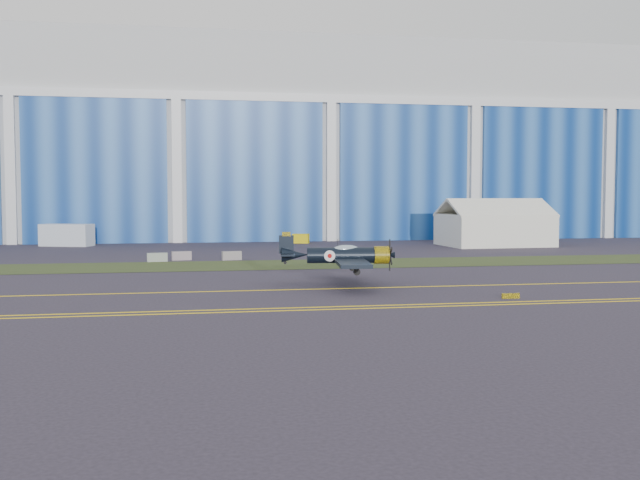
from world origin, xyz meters
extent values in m
plane|color=#332D39|center=(0.00, 0.00, 0.00)|extent=(260.00, 260.00, 0.00)
cube|color=#475128|center=(0.00, 14.00, 0.02)|extent=(260.00, 10.00, 0.02)
cube|color=silver|center=(0.00, 72.00, 15.00)|extent=(220.00, 45.00, 30.00)
cube|color=navy|center=(0.00, 49.20, 10.00)|extent=(220.00, 0.60, 20.00)
cube|color=silver|center=(0.00, 49.15, 20.60)|extent=(220.00, 0.70, 1.20)
cube|color=yellow|center=(0.00, -5.00, 0.01)|extent=(200.00, 0.20, 0.02)
cube|color=yellow|center=(0.00, -14.50, 0.01)|extent=(80.00, 0.20, 0.02)
cube|color=yellow|center=(0.00, -13.50, 0.01)|extent=(80.00, 0.20, 0.02)
cube|color=yellow|center=(22.00, -12.00, 0.17)|extent=(1.20, 0.15, 0.35)
cube|color=silver|center=(-14.29, 44.98, 1.45)|extent=(7.19, 4.83, 2.90)
cube|color=yellow|center=(16.91, 45.19, 0.65)|extent=(2.54, 2.02, 1.29)
cube|color=#86A982|center=(48.87, 43.99, 1.00)|extent=(3.68, 2.62, 1.99)
cube|color=#949E94|center=(-1.74, 19.28, 0.45)|extent=(2.06, 0.85, 0.90)
cube|color=gray|center=(0.66, 20.78, 0.45)|extent=(2.07, 0.90, 0.90)
cube|color=gray|center=(5.79, 20.07, 0.45)|extent=(2.07, 0.89, 0.90)
camera|label=1|loc=(1.09, -57.58, 6.82)|focal=42.00mm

